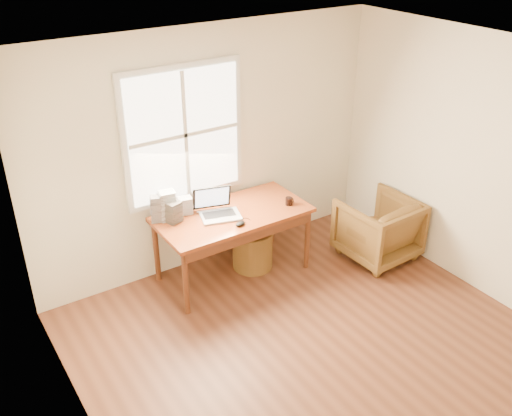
{
  "coord_description": "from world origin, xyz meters",
  "views": [
    {
      "loc": [
        -2.64,
        -2.69,
        3.58
      ],
      "look_at": [
        0.2,
        1.65,
        0.82
      ],
      "focal_mm": 40.0,
      "sensor_mm": 36.0,
      "label": 1
    }
  ],
  "objects": [
    {
      "name": "cd_stack_a",
      "position": [
        -0.61,
        2.05,
        0.91
      ],
      "size": [
        0.18,
        0.17,
        0.31
      ],
      "primitive_type": "cube",
      "rotation": [
        0.0,
        0.0,
        -0.2
      ],
      "color": "silver",
      "rests_on": "desk"
    },
    {
      "name": "mouse",
      "position": [
        -0.07,
        1.53,
        0.77
      ],
      "size": [
        0.12,
        0.09,
        0.04
      ],
      "primitive_type": "ellipsoid",
      "rotation": [
        0.0,
        0.0,
        0.18
      ],
      "color": "black",
      "rests_on": "desk"
    },
    {
      "name": "desk",
      "position": [
        0.0,
        1.8,
        0.73
      ],
      "size": [
        1.6,
        0.8,
        0.04
      ],
      "primitive_type": "cube",
      "color": "brown",
      "rests_on": "room_shell"
    },
    {
      "name": "cd_stack_d",
      "position": [
        -0.41,
        2.07,
        0.84
      ],
      "size": [
        0.16,
        0.15,
        0.18
      ],
      "primitive_type": "cube",
      "rotation": [
        0.0,
        0.0,
        -0.25
      ],
      "color": "silver",
      "rests_on": "desk"
    },
    {
      "name": "armchair",
      "position": [
        1.55,
        1.21,
        0.36
      ],
      "size": [
        0.79,
        0.81,
        0.71
      ],
      "primitive_type": "imported",
      "rotation": [
        0.0,
        0.0,
        3.18
      ],
      "color": "brown",
      "rests_on": "room_shell"
    },
    {
      "name": "cd_stack_b",
      "position": [
        -0.59,
        1.96,
        0.86
      ],
      "size": [
        0.17,
        0.16,
        0.22
      ],
      "primitive_type": "cube",
      "rotation": [
        0.0,
        0.0,
        0.32
      ],
      "color": "black",
      "rests_on": "desk"
    },
    {
      "name": "cd_stack_c",
      "position": [
        -0.71,
        2.07,
        0.89
      ],
      "size": [
        0.16,
        0.15,
        0.28
      ],
      "primitive_type": "cube",
      "rotation": [
        0.0,
        0.0,
        -0.36
      ],
      "color": "#A9ABB8",
      "rests_on": "desk"
    },
    {
      "name": "wicker_stool",
      "position": [
        0.25,
        1.8,
        0.22
      ],
      "size": [
        0.58,
        0.58,
        0.44
      ],
      "primitive_type": "cylinder",
      "rotation": [
        0.0,
        0.0,
        0.42
      ],
      "color": "brown",
      "rests_on": "room_shell"
    },
    {
      "name": "coffee_mug",
      "position": [
        0.6,
        1.63,
        0.79
      ],
      "size": [
        0.09,
        0.09,
        0.08
      ],
      "primitive_type": "cylinder",
      "rotation": [
        0.0,
        0.0,
        -0.31
      ],
      "color": "black",
      "rests_on": "desk"
    },
    {
      "name": "room_shell",
      "position": [
        -0.02,
        0.16,
        1.32
      ],
      "size": [
        4.04,
        4.54,
        2.64
      ],
      "color": "brown",
      "rests_on": "ground"
    },
    {
      "name": "laptop",
      "position": [
        -0.15,
        1.79,
        0.9
      ],
      "size": [
        0.49,
        0.51,
        0.29
      ],
      "primitive_type": null,
      "rotation": [
        0.0,
        0.0,
        -0.28
      ],
      "color": "#ADAEB4",
      "rests_on": "desk"
    }
  ]
}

